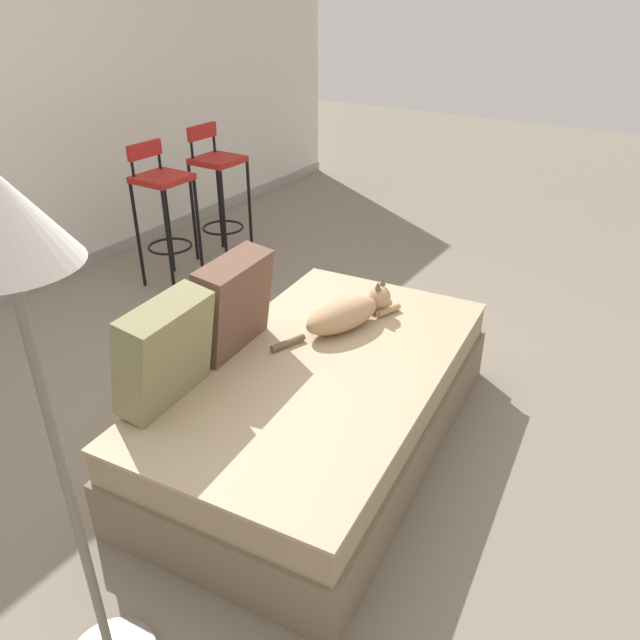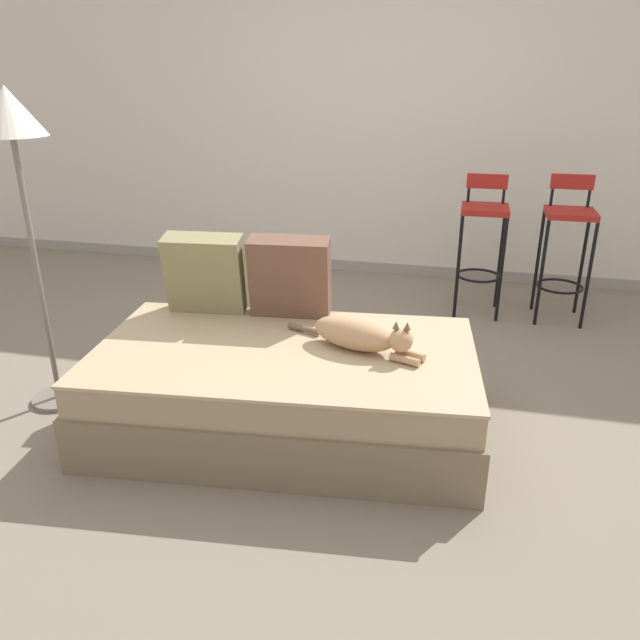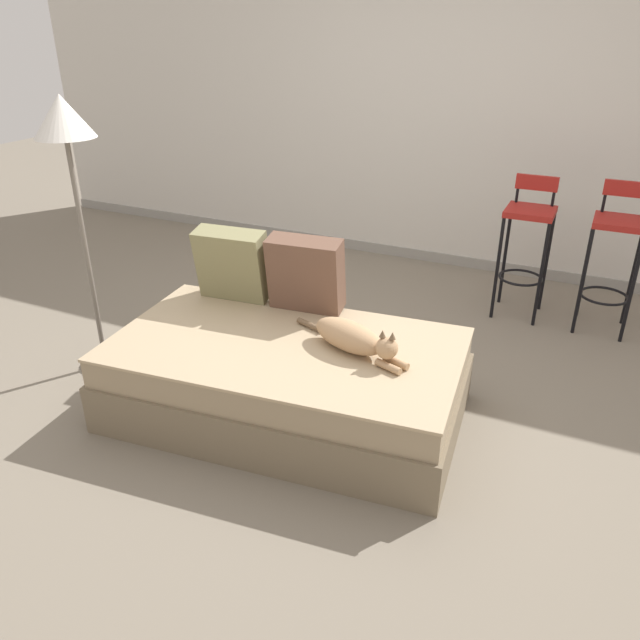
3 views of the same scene
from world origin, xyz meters
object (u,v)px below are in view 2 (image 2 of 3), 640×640
at_px(couch, 285,388).
at_px(floor_lamp, 14,144).
at_px(cat, 359,335).
at_px(bar_stool_near_window, 483,231).
at_px(throw_pillow_corner, 206,273).
at_px(throw_pillow_middle, 290,277).
at_px(bar_stool_by_doorway, 567,237).

relative_size(couch, floor_lamp, 1.20).
xyz_separation_m(couch, cat, (0.35, 0.07, 0.29)).
relative_size(bar_stool_near_window, floor_lamp, 0.61).
bearing_deg(throw_pillow_corner, bar_stool_near_window, 45.49).
bearing_deg(floor_lamp, cat, 3.37).
relative_size(throw_pillow_middle, bar_stool_near_window, 0.45).
bearing_deg(throw_pillow_middle, bar_stool_by_doorway, 42.65).
xyz_separation_m(couch, throw_pillow_middle, (-0.09, 0.41, 0.43)).
relative_size(throw_pillow_corner, bar_stool_near_window, 0.44).
distance_m(throw_pillow_middle, bar_stool_by_doorway, 2.11).
xyz_separation_m(couch, floor_lamp, (-1.27, -0.02, 1.12)).
xyz_separation_m(throw_pillow_middle, floor_lamp, (-1.18, -0.44, 0.69)).
xyz_separation_m(throw_pillow_corner, bar_stool_by_doorway, (2.01, 1.48, -0.06)).
distance_m(cat, floor_lamp, 1.82).
distance_m(bar_stool_near_window, floor_lamp, 2.96).
distance_m(bar_stool_by_doorway, floor_lamp, 3.40).
bearing_deg(throw_pillow_corner, floor_lamp, -151.67).
bearing_deg(couch, bar_stool_by_doorway, 51.48).
xyz_separation_m(couch, bar_stool_near_window, (0.91, 1.84, 0.38)).
bearing_deg(couch, throw_pillow_middle, 101.80).
height_order(throw_pillow_corner, bar_stool_by_doorway, bar_stool_by_doorway).
distance_m(couch, floor_lamp, 1.69).
bearing_deg(couch, bar_stool_near_window, 63.74).
xyz_separation_m(couch, bar_stool_by_doorway, (1.47, 1.84, 0.37)).
height_order(bar_stool_by_doorway, floor_lamp, floor_lamp).
distance_m(throw_pillow_corner, bar_stool_by_doorway, 2.49).
bearing_deg(bar_stool_near_window, couch, -116.26).
distance_m(throw_pillow_corner, floor_lamp, 1.08).
distance_m(throw_pillow_corner, bar_stool_near_window, 2.07).
bearing_deg(couch, cat, 11.66).
bearing_deg(floor_lamp, throw_pillow_corner, 28.33).
relative_size(couch, throw_pillow_corner, 4.42).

